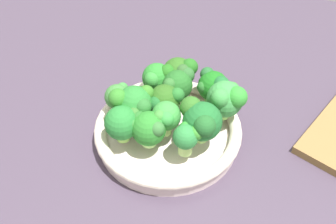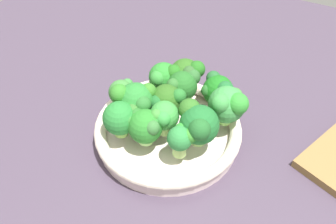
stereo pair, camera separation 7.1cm
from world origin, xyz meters
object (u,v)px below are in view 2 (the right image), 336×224
object	(u,v)px
broccoli_floret_2	(183,85)
broccoli_floret_4	(135,100)
broccoli_floret_5	(122,93)
broccoli_floret_0	(228,104)
broccoli_floret_10	(181,138)
broccoli_floret_1	(163,77)
broccoli_floret_12	(185,74)
broccoli_floret_9	(198,124)
broccoli_floret_3	(145,126)
broccoli_floret_7	(218,90)
broccoli_floret_6	(164,116)
broccoli_floret_8	(122,118)
bowl	(168,131)
broccoli_floret_11	(166,101)

from	to	relation	value
broccoli_floret_2	broccoli_floret_4	world-z (taller)	broccoli_floret_4
broccoli_floret_2	broccoli_floret_5	distance (cm)	11.37
broccoli_floret_2	broccoli_floret_5	size ratio (longest dim) A/B	1.14
broccoli_floret_0	broccoli_floret_10	world-z (taller)	broccoli_floret_0
broccoli_floret_0	broccoli_floret_1	distance (cm)	14.37
broccoli_floret_0	broccoli_floret_12	world-z (taller)	broccoli_floret_0
broccoli_floret_10	broccoli_floret_9	bearing A→B (deg)	-22.18
broccoli_floret_1	broccoli_floret_3	size ratio (longest dim) A/B	0.98
broccoli_floret_4	broccoli_floret_7	bearing A→B (deg)	-51.08
broccoli_floret_6	broccoli_floret_10	distance (cm)	5.32
broccoli_floret_2	broccoli_floret_7	distance (cm)	6.52
broccoli_floret_10	broccoli_floret_8	bearing A→B (deg)	92.03
bowl	broccoli_floret_10	xyz separation A→B (cm)	(-5.16, -4.91, 5.65)
broccoli_floret_2	broccoli_floret_12	world-z (taller)	broccoli_floret_12
broccoli_floret_7	broccoli_floret_12	bearing A→B (deg)	79.24
broccoli_floret_2	broccoli_floret_5	xyz separation A→B (cm)	(-6.01, 9.62, -0.76)
broccoli_floret_0	broccoli_floret_8	bearing A→B (deg)	123.81
broccoli_floret_9	broccoli_floret_7	bearing A→B (deg)	1.65
broccoli_floret_1	broccoli_floret_4	xyz separation A→B (cm)	(-8.63, 1.07, 0.85)
broccoli_floret_0	broccoli_floret_9	distance (cm)	7.05
broccoli_floret_7	broccoli_floret_9	bearing A→B (deg)	-178.35
bowl	broccoli_floret_8	size ratio (longest dim) A/B	3.95
broccoli_floret_1	broccoli_floret_6	bearing A→B (deg)	-152.61
bowl	broccoli_floret_0	bearing A→B (deg)	-62.88
broccoli_floret_12	broccoli_floret_3	bearing A→B (deg)	177.60
bowl	broccoli_floret_12	distance (cm)	11.62
broccoli_floret_2	broccoli_floret_12	size ratio (longest dim) A/B	0.96
broccoli_floret_0	broccoli_floret_8	xyz separation A→B (cm)	(-10.30, 15.38, -0.80)
broccoli_floret_0	broccoli_floret_11	xyz separation A→B (cm)	(-2.95, 10.46, -0.93)
broccoli_floret_5	broccoli_floret_12	bearing A→B (deg)	-43.21
bowl	broccoli_floret_12	size ratio (longest dim) A/B	3.88
broccoli_floret_11	broccoli_floret_7	bearing A→B (deg)	-47.15
broccoli_floret_5	broccoli_floret_0	bearing A→B (deg)	-77.80
broccoli_floret_10	broccoli_floret_4	bearing A→B (deg)	69.33
broccoli_floret_3	broccoli_floret_4	xyz separation A→B (cm)	(4.17, 4.11, 0.84)
broccoli_floret_3	broccoli_floret_8	bearing A→B (deg)	93.75
broccoli_floret_6	broccoli_floret_8	bearing A→B (deg)	115.53
broccoli_floret_2	broccoli_floret_8	world-z (taller)	broccoli_floret_8
broccoli_floret_6	broccoli_floret_9	size ratio (longest dim) A/B	0.89
broccoli_floret_2	broccoli_floret_8	size ratio (longest dim) A/B	0.98
broccoli_floret_7	broccoli_floret_0	bearing A→B (deg)	-139.52
broccoli_floret_8	broccoli_floret_7	bearing A→B (deg)	-40.84
broccoli_floret_8	broccoli_floret_0	bearing A→B (deg)	-56.19
broccoli_floret_4	broccoli_floret_7	distance (cm)	15.32
broccoli_floret_3	broccoli_floret_8	size ratio (longest dim) A/B	0.96
broccoli_floret_6	bowl	bearing A→B (deg)	8.87
bowl	broccoli_floret_11	distance (cm)	6.08
broccoli_floret_1	broccoli_floret_5	size ratio (longest dim) A/B	1.09
broccoli_floret_0	broccoli_floret_1	xyz separation A→B (cm)	(2.78, 14.05, -1.05)
broccoli_floret_1	broccoli_floret_10	bearing A→B (deg)	-142.61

